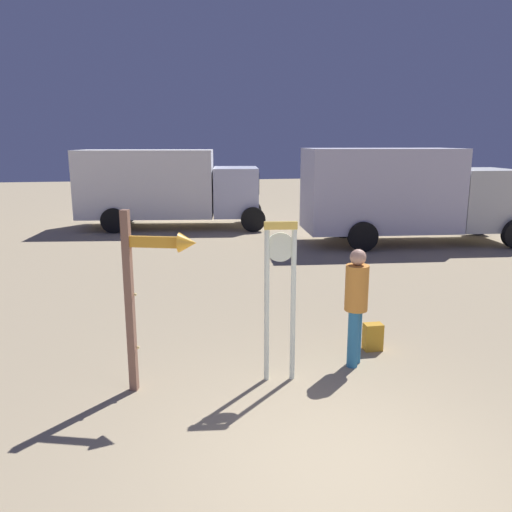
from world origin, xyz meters
TOP-DOWN VIEW (x-y plane):
  - ground_plane at (0.00, 0.00)m, footprint 80.00×80.00m
  - standing_clock at (-0.18, 2.12)m, footprint 0.44×0.13m
  - arrow_sign at (-1.86, 2.06)m, footprint 0.96×0.44m
  - person_near_clock at (1.01, 2.39)m, footprint 0.34×0.34m
  - backpack at (1.50, 2.86)m, footprint 0.29×0.23m
  - box_truck_near at (5.78, 10.98)m, footprint 6.99×2.98m
  - box_truck_far at (-1.72, 15.50)m, footprint 7.17×3.36m

SIDE VIEW (x-z plane):
  - ground_plane at x=0.00m, z-range 0.00..0.00m
  - backpack at x=1.50m, z-range 0.00..0.43m
  - person_near_clock at x=1.01m, z-range 0.10..1.85m
  - standing_clock at x=-0.18m, z-range 0.24..2.46m
  - arrow_sign at x=-1.86m, z-range 0.36..2.77m
  - box_truck_far at x=-1.72m, z-range 0.14..3.06m
  - box_truck_near at x=5.78m, z-range 0.13..3.15m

